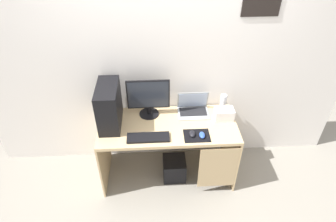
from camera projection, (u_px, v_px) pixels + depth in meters
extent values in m
plane|color=gray|center=(168.00, 172.00, 3.45)|extent=(8.00, 8.00, 0.00)
cube|color=silver|center=(166.00, 60.00, 2.95)|extent=(4.00, 0.04, 2.60)
cube|color=black|center=(262.00, 2.00, 2.62)|extent=(0.36, 0.01, 0.26)
cube|color=tan|center=(168.00, 126.00, 3.01)|extent=(1.44, 0.65, 0.03)
cube|color=tan|center=(104.00, 154.00, 3.20)|extent=(0.02, 0.65, 0.70)
cube|color=tan|center=(230.00, 148.00, 3.27)|extent=(0.02, 0.65, 0.70)
cube|color=tan|center=(218.00, 168.00, 2.99)|extent=(0.40, 0.01, 0.56)
cube|color=black|center=(109.00, 106.00, 2.89)|extent=(0.21, 0.46, 0.45)
cylinder|color=black|center=(149.00, 114.00, 3.14)|extent=(0.21, 0.21, 0.01)
cylinder|color=black|center=(149.00, 110.00, 3.11)|extent=(0.04, 0.04, 0.08)
cube|color=black|center=(148.00, 94.00, 2.98)|extent=(0.45, 0.02, 0.34)
cube|color=#232833|center=(148.00, 95.00, 2.97)|extent=(0.42, 0.00, 0.31)
cube|color=#9EA3A8|center=(193.00, 113.00, 3.15)|extent=(0.34, 0.24, 0.01)
cube|color=black|center=(193.00, 112.00, 3.16)|extent=(0.30, 0.16, 0.00)
cube|color=#9EA3A8|center=(193.00, 100.00, 3.15)|extent=(0.34, 0.06, 0.22)
cube|color=#ADC1E5|center=(193.00, 100.00, 3.15)|extent=(0.31, 0.05, 0.20)
cylinder|color=silver|center=(223.00, 102.00, 3.16)|extent=(0.07, 0.07, 0.19)
cube|color=silver|center=(224.00, 114.00, 3.05)|extent=(0.20, 0.14, 0.12)
cube|color=black|center=(148.00, 138.00, 2.83)|extent=(0.42, 0.14, 0.02)
cube|color=black|center=(197.00, 136.00, 2.86)|extent=(0.26, 0.20, 0.00)
ellipsoid|color=black|center=(192.00, 134.00, 2.86)|extent=(0.06, 0.10, 0.03)
ellipsoid|color=#2D51B2|center=(202.00, 135.00, 2.84)|extent=(0.06, 0.10, 0.03)
cube|color=black|center=(174.00, 168.00, 3.32)|extent=(0.26, 0.26, 0.26)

